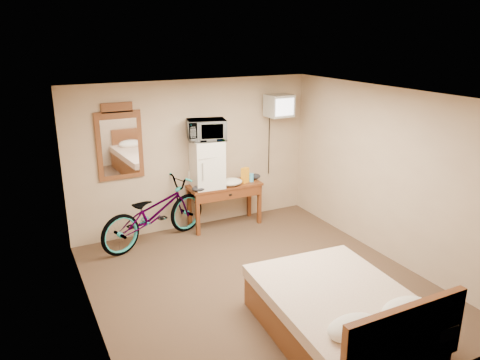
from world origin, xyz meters
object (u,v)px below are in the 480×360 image
Objects in this scene: bicycle at (154,212)px; blue_cup at (251,178)px; mini_fridge at (207,164)px; crt_television at (279,106)px; wall_mirror at (120,143)px; desk at (225,192)px; microwave at (206,130)px; bed at (342,313)px.

blue_cup is at bearing -107.52° from bicycle.
mini_fridge reaches higher than blue_cup.
crt_television is (1.34, -0.02, 0.87)m from mini_fridge.
wall_mirror reaches higher than bicycle.
desk is at bearing -178.89° from crt_television.
crt_television is 2.74m from wall_mirror.
crt_television is 0.47× the size of wall_mirror.
desk is 0.52m from blue_cup.
microwave is at bearing 179.11° from crt_television.
bicycle is 3.49m from bed.
desk is 1.06× the size of wall_mirror.
mini_fridge is 5.57× the size of blue_cup.
bicycle is at bearing -159.00° from microwave.
mini_fridge is 1.42× the size of crt_television.
crt_television is at bearing 70.29° from bed.
mini_fridge is at bearing -109.73° from microwave.
blue_cup is at bearing -8.23° from wall_mirror.
desk is 8.82× the size of blue_cup.
bed is at bearing -93.11° from desk.
microwave is 0.32× the size of bicycle.
crt_television is (0.56, 0.06, 1.19)m from blue_cup.
microwave is 1.37m from crt_television.
blue_cup is at bearing -5.79° from mini_fridge.
bed reaches higher than desk.
blue_cup is (0.48, -0.04, 0.20)m from desk.
microwave is at bearing 172.40° from desk.
bed is (1.10, -3.30, -0.21)m from bicycle.
wall_mirror is at bearing -175.66° from microwave.
wall_mirror is 1.21m from bicycle.
mini_fridge is 1.31× the size of microwave.
desk is at bearing -105.31° from bicycle.
mini_fridge reaches higher than bed.
blue_cup is (0.78, -0.08, -0.89)m from microwave.
bed is at bearing -73.97° from microwave.
microwave reaches higher than blue_cup.
microwave reaches higher than bicycle.
blue_cup is at bearing 8.17° from microwave.
bed is at bearing -109.71° from crt_television.
blue_cup is 0.25× the size of crt_television.
blue_cup is (0.78, -0.08, -0.33)m from mini_fridge.
bed is (-0.66, -3.34, -0.53)m from blue_cup.
bicycle reaches higher than blue_cup.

